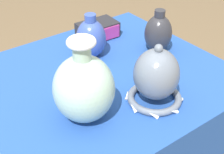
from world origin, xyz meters
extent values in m
cylinder|color=olive|center=(0.43, 0.32, 0.34)|extent=(0.04, 0.04, 0.68)
cube|color=olive|center=(0.00, 0.00, 0.69)|extent=(0.95, 0.73, 0.03)
cube|color=#234C9E|center=(0.00, 0.00, 0.71)|extent=(0.97, 0.75, 0.01)
ellipsoid|color=#A8CCB7|center=(-0.11, -0.15, 0.81)|extent=(0.18, 0.18, 0.20)
cylinder|color=#A8CCB7|center=(-0.11, -0.15, 0.94)|extent=(0.05, 0.05, 0.05)
torus|color=white|center=(-0.11, -0.15, 0.96)|extent=(0.08, 0.08, 0.02)
torus|color=slate|center=(0.11, -0.21, 0.72)|extent=(0.17, 0.17, 0.02)
ellipsoid|color=slate|center=(0.11, -0.21, 0.81)|extent=(0.14, 0.14, 0.16)
sphere|color=slate|center=(0.11, -0.21, 0.90)|extent=(0.03, 0.03, 0.03)
cone|color=white|center=(0.19, -0.21, 0.72)|extent=(0.01, 0.03, 0.03)
cone|color=white|center=(0.17, -0.15, 0.72)|extent=(0.03, 0.03, 0.03)
cone|color=white|center=(0.11, -0.13, 0.72)|extent=(0.03, 0.01, 0.03)
cone|color=white|center=(0.05, -0.15, 0.72)|extent=(0.03, 0.03, 0.03)
cone|color=white|center=(0.02, -0.21, 0.72)|extent=(0.01, 0.03, 0.03)
cone|color=white|center=(0.05, -0.27, 0.72)|extent=(0.03, 0.03, 0.03)
cone|color=white|center=(0.11, -0.30, 0.72)|extent=(0.03, 0.01, 0.03)
cone|color=white|center=(0.17, -0.27, 0.72)|extent=(0.03, 0.03, 0.03)
cube|color=#232328|center=(0.22, 0.25, 0.74)|extent=(0.17, 0.11, 0.06)
cube|color=#B23384|center=(0.22, 0.20, 0.74)|extent=(0.14, 0.01, 0.05)
ellipsoid|color=#3851A8|center=(0.11, 0.14, 0.79)|extent=(0.11, 0.11, 0.15)
cylinder|color=#3851A8|center=(0.11, 0.14, 0.87)|extent=(0.04, 0.04, 0.03)
ellipsoid|color=#2D2D33|center=(0.34, 0.02, 0.79)|extent=(0.11, 0.11, 0.15)
cylinder|color=#2D2D33|center=(0.34, 0.02, 0.87)|extent=(0.04, 0.04, 0.03)
camera|label=1|loc=(-0.51, -0.82, 1.38)|focal=55.00mm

